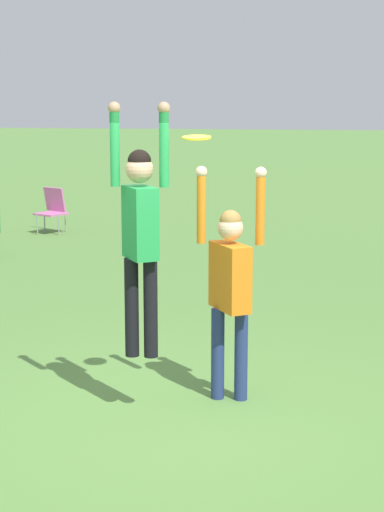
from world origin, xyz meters
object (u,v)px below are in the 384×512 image
object	(u,v)px
camping_chair_0	(53,207)
frisbee	(197,137)
person_jumping	(140,224)
person_defending	(230,278)

from	to	relation	value
camping_chair_0	frisbee	bearing A→B (deg)	143.29
camping_chair_0	person_jumping	bearing A→B (deg)	140.68
person_jumping	camping_chair_0	size ratio (longest dim) A/B	2.42
person_jumping	frisbee	bearing A→B (deg)	-111.05
person_jumping	frisbee	world-z (taller)	person_jumping
person_jumping	frisbee	size ratio (longest dim) A/B	8.99
person_jumping	frisbee	xyz separation A→B (m)	(0.46, 0.10, 0.72)
frisbee	camping_chair_0	distance (m)	10.37
person_jumping	person_defending	distance (m)	1.00
person_defending	frisbee	bearing A→B (deg)	-67.33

